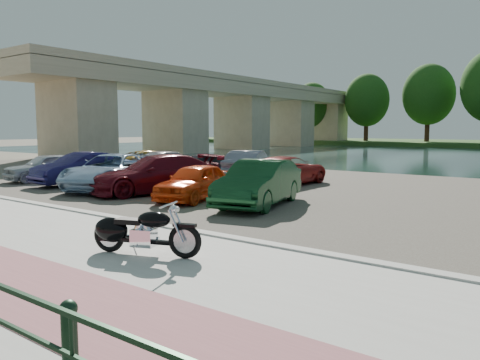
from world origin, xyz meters
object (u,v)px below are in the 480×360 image
object	(u,v)px
car_1	(81,168)
car_2	(112,172)
car_0	(47,167)
motorcycle	(136,231)

from	to	relation	value
car_1	car_2	bearing A→B (deg)	-3.68
car_0	car_1	xyz separation A→B (m)	(2.63, 0.11, 0.06)
car_1	car_0	bearing A→B (deg)	-175.50
motorcycle	car_0	size ratio (longest dim) A/B	0.57
car_2	car_1	bearing A→B (deg)	152.64
motorcycle	car_1	distance (m)	13.21
motorcycle	car_2	size ratio (longest dim) A/B	0.42
car_0	car_2	world-z (taller)	car_2
car_0	car_2	bearing A→B (deg)	6.40
motorcycle	car_2	bearing A→B (deg)	124.43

